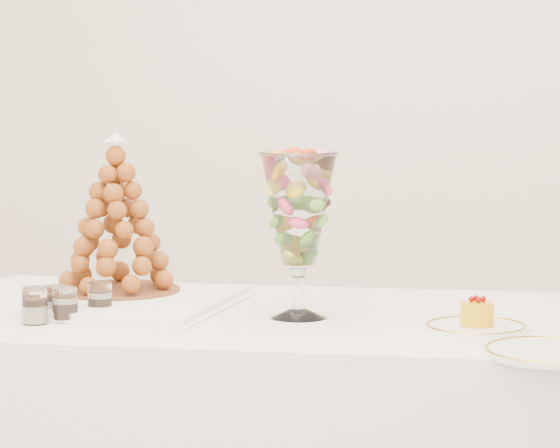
# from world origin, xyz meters

# --- Properties ---
(lace_tray) EXTENTS (0.67, 0.52, 0.02)m
(lace_tray) POSITION_xyz_m (-0.45, 0.30, 0.79)
(lace_tray) COLOR white
(lace_tray) RESTS_ON buffet_table
(macaron_vase) EXTENTS (0.17, 0.17, 0.36)m
(macaron_vase) POSITION_xyz_m (0.06, 0.24, 1.02)
(macaron_vase) COLOR white
(macaron_vase) RESTS_ON buffet_table
(cake_plate) EXTENTS (0.22, 0.22, 0.01)m
(cake_plate) POSITION_xyz_m (0.46, 0.18, 0.79)
(cake_plate) COLOR white
(cake_plate) RESTS_ON buffet_table
(spare_plate) EXTENTS (0.27, 0.27, 0.01)m
(spare_plate) POSITION_xyz_m (0.62, -0.05, 0.79)
(spare_plate) COLOR white
(spare_plate) RESTS_ON buffet_table
(verrine_a) EXTENTS (0.05, 0.05, 0.06)m
(verrine_a) POSITION_xyz_m (-0.52, 0.13, 0.82)
(verrine_a) COLOR white
(verrine_a) RESTS_ON buffet_table
(verrine_b) EXTENTS (0.06, 0.06, 0.07)m
(verrine_b) POSITION_xyz_m (-0.47, 0.12, 0.82)
(verrine_b) COLOR white
(verrine_b) RESTS_ON buffet_table
(verrine_c) EXTENTS (0.07, 0.07, 0.07)m
(verrine_c) POSITION_xyz_m (-0.38, 0.17, 0.82)
(verrine_c) COLOR white
(verrine_c) RESTS_ON buffet_table
(verrine_d) EXTENTS (0.06, 0.06, 0.07)m
(verrine_d) POSITION_xyz_m (-0.47, 0.03, 0.82)
(verrine_d) COLOR white
(verrine_d) RESTS_ON buffet_table
(verrine_e) EXTENTS (0.06, 0.06, 0.08)m
(verrine_e) POSITION_xyz_m (-0.42, 0.08, 0.82)
(verrine_e) COLOR white
(verrine_e) RESTS_ON buffet_table
(croquembouche) EXTENTS (0.30, 0.30, 0.37)m
(croquembouche) POSITION_xyz_m (-0.41, 0.37, 0.99)
(croquembouche) COLOR brown
(croquembouche) RESTS_ON lace_tray
(mousse_cake) EXTENTS (0.07, 0.07, 0.06)m
(mousse_cake) POSITION_xyz_m (0.46, 0.18, 0.82)
(mousse_cake) COLOR #F1B00B
(mousse_cake) RESTS_ON cake_plate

